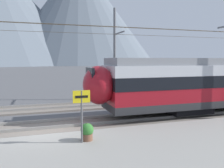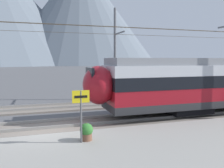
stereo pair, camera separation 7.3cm
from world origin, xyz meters
The scene contains 8 objects.
ground_plane centered at (0.00, 0.00, 0.00)m, with size 400.00×400.00×0.00m, color #565659.
track_near centered at (0.00, 1.44, 0.07)m, with size 120.00×3.00×0.28m.
track_far centered at (0.00, 6.51, 0.07)m, with size 120.00×3.00×0.28m.
catenary_mast_far_side centered at (6.53, 8.67, 4.38)m, with size 49.24×2.63×8.41m.
platform_sign centered at (1.39, -2.42, 1.94)m, with size 0.70×0.08×2.16m.
handbag_near_sign centered at (1.60, -2.18, 0.50)m, with size 0.32×0.18×0.41m.
potted_plant_platform_edge centered at (1.64, -2.21, 0.75)m, with size 0.55×0.55×0.73m.
mountain_central_peak centered at (33.80, 183.46, 42.22)m, with size 124.30×124.30×84.44m, color slate.
Camera 2 is at (-0.18, -11.62, 3.75)m, focal length 37.21 mm.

